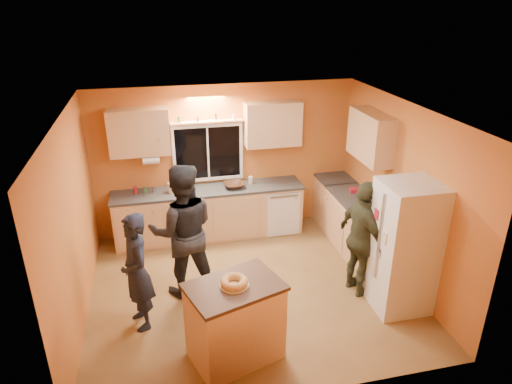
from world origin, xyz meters
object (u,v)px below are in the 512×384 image
object	(u,v)px
person_right	(363,239)
person_center	(183,231)
island	(235,321)
person_left	(137,272)
refrigerator	(404,247)

from	to	relation	value
person_right	person_center	bearing A→B (deg)	67.31
island	person_left	xyz separation A→B (m)	(-1.08, 0.84, 0.28)
island	person_center	xyz separation A→B (m)	(-0.45, 1.44, 0.46)
refrigerator	person_left	bearing A→B (deg)	173.92
person_left	person_center	size ratio (longest dim) A/B	0.81
refrigerator	person_left	distance (m)	3.44
island	person_right	distance (m)	2.16
person_left	person_right	world-z (taller)	person_right
person_left	person_right	bearing A→B (deg)	73.31
refrigerator	person_left	world-z (taller)	refrigerator
refrigerator	person_right	size ratio (longest dim) A/B	1.07
refrigerator	person_center	xyz separation A→B (m)	(-2.79, 0.97, 0.07)
island	person_left	world-z (taller)	person_left
person_left	refrigerator	bearing A→B (deg)	66.56
person_right	island	bearing A→B (deg)	104.77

